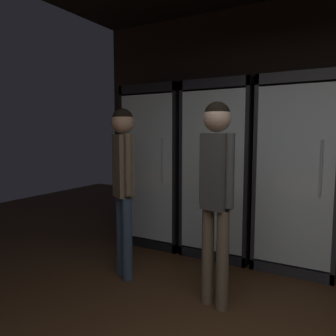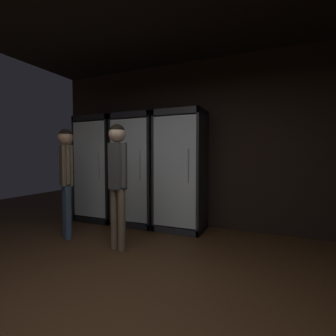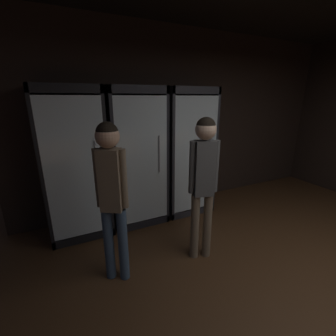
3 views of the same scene
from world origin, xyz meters
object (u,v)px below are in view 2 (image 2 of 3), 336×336
object	(u,v)px
cooler_far_left	(101,170)
cooler_left	(138,170)
cooler_center	(182,172)
shopper_far	(66,169)
shopper_near	(118,170)

from	to	relation	value
cooler_far_left	cooler_left	distance (m)	0.81
cooler_left	cooler_center	bearing A→B (deg)	0.09
cooler_center	shopper_far	size ratio (longest dim) A/B	1.21
cooler_center	shopper_near	distance (m)	1.26
cooler_center	shopper_near	bearing A→B (deg)	-110.23
shopper_far	cooler_center	bearing A→B (deg)	38.40
cooler_far_left	cooler_left	xyz separation A→B (m)	(0.81, 0.00, 0.01)
shopper_near	shopper_far	bearing A→B (deg)	175.01
cooler_left	cooler_far_left	bearing A→B (deg)	-179.94
cooler_center	shopper_far	world-z (taller)	cooler_center
cooler_far_left	shopper_far	xyz separation A→B (m)	(0.24, -1.09, 0.07)
cooler_left	shopper_far	world-z (taller)	cooler_left
cooler_center	cooler_far_left	bearing A→B (deg)	-179.92
cooler_left	shopper_near	size ratio (longest dim) A/B	1.20
cooler_left	shopper_near	bearing A→B (deg)	-72.20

